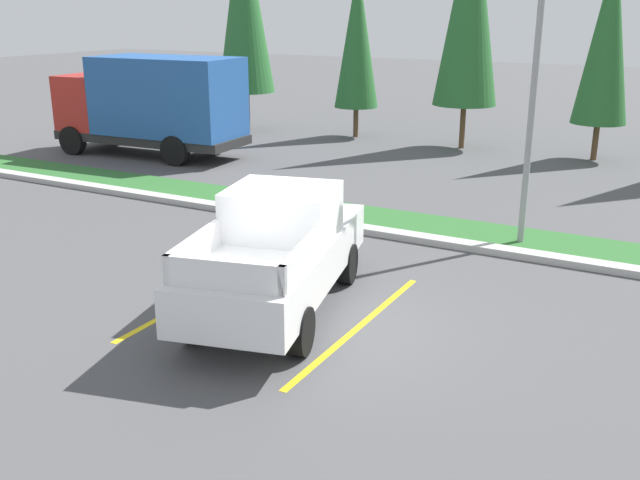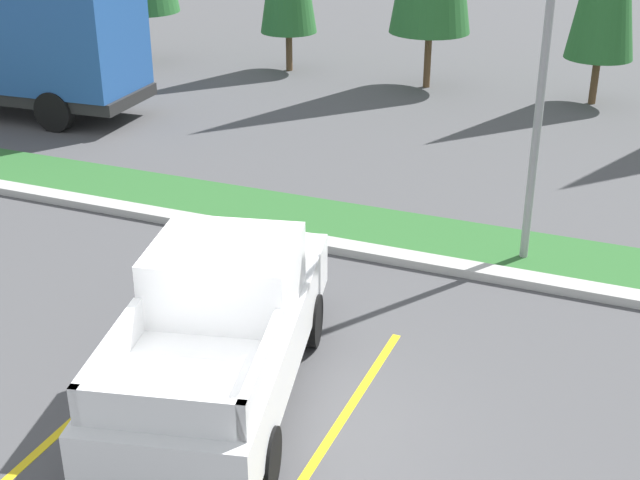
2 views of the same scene
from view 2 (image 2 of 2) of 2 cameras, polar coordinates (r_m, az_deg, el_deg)
ground_plane at (r=11.26m, az=-5.22°, el=-11.36°), size 120.00×120.00×0.00m
parking_line_near at (r=12.29m, az=-12.64°, el=-8.51°), size 0.12×4.80×0.01m
parking_line_far at (r=11.02m, az=1.08°, el=-12.13°), size 0.12×4.80×0.01m
curb_strip at (r=15.19m, az=3.46°, el=-0.82°), size 56.00×0.40×0.15m
grass_median at (r=16.16m, az=4.75°, el=0.59°), size 56.00×1.80×0.06m
pickup_truck_main at (r=11.05m, az=-6.37°, el=-5.74°), size 3.08×5.52×2.10m
cargo_truck_distant at (r=24.17m, az=-19.07°, el=12.05°), size 6.92×2.82×3.40m
street_light at (r=14.18m, az=14.34°, el=11.60°), size 0.24×1.49×6.08m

